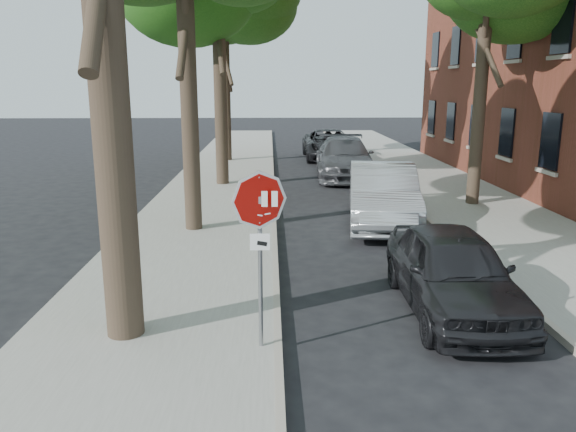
# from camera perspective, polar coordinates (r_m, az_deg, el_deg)

# --- Properties ---
(ground) EXTENTS (120.00, 120.00, 0.00)m
(ground) POSITION_cam_1_polar(r_m,az_deg,el_deg) (8.57, 2.09, -13.66)
(ground) COLOR black
(ground) RESTS_ON ground
(sidewalk_left) EXTENTS (4.00, 55.00, 0.12)m
(sidewalk_left) POSITION_cam_1_polar(r_m,az_deg,el_deg) (20.09, -7.38, 2.18)
(sidewalk_left) COLOR gray
(sidewalk_left) RESTS_ON ground
(sidewalk_right) EXTENTS (4.00, 55.00, 0.12)m
(sidewalk_right) POSITION_cam_1_polar(r_m,az_deg,el_deg) (21.04, 16.34, 2.25)
(sidewalk_right) COLOR gray
(sidewalk_right) RESTS_ON ground
(curb_left) EXTENTS (0.12, 55.00, 0.13)m
(curb_left) POSITION_cam_1_polar(r_m,az_deg,el_deg) (20.00, -1.52, 2.24)
(curb_left) COLOR #9E9384
(curb_left) RESTS_ON ground
(curb_right) EXTENTS (0.12, 55.00, 0.13)m
(curb_right) POSITION_cam_1_polar(r_m,az_deg,el_deg) (20.49, 10.88, 2.28)
(curb_right) COLOR #9E9384
(curb_right) RESTS_ON ground
(stop_sign) EXTENTS (0.76, 0.34, 2.61)m
(stop_sign) POSITION_cam_1_polar(r_m,az_deg,el_deg) (7.85, -2.89, -1.01)
(stop_sign) COLOR gray
(stop_sign) RESTS_ON sidewalk_left
(tree_far) EXTENTS (5.29, 4.91, 9.33)m
(tree_far) POSITION_cam_1_polar(r_m,az_deg,el_deg) (29.01, -6.51, 19.76)
(tree_far) COLOR black
(tree_far) RESTS_ON sidewalk_left
(car_a) EXTENTS (1.77, 4.30, 1.46)m
(car_a) POSITION_cam_1_polar(r_m,az_deg,el_deg) (10.16, 16.39, -5.38)
(car_a) COLOR black
(car_a) RESTS_ON ground
(car_b) EXTENTS (2.46, 5.34, 1.70)m
(car_b) POSITION_cam_1_polar(r_m,az_deg,el_deg) (15.96, 9.58, 2.11)
(car_b) COLOR #95999C
(car_b) RESTS_ON ground
(car_c) EXTENTS (2.69, 5.88, 1.67)m
(car_c) POSITION_cam_1_polar(r_m,az_deg,el_deg) (24.01, 5.74, 5.89)
(car_c) COLOR #414245
(car_c) RESTS_ON ground
(car_d) EXTENTS (2.59, 5.58, 1.55)m
(car_d) POSITION_cam_1_polar(r_m,az_deg,el_deg) (29.89, 4.19, 7.25)
(car_d) COLOR black
(car_d) RESTS_ON ground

